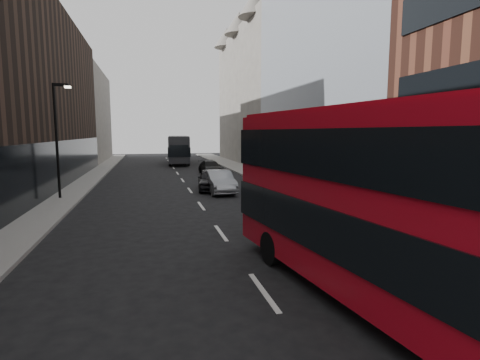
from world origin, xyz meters
TOP-DOWN VIEW (x-y plane):
  - ground at (0.00, 0.00)m, footprint 140.00×140.00m
  - sidewalk_right at (7.50, 25.00)m, footprint 3.00×80.00m
  - sidewalk_left at (-8.00, 25.00)m, footprint 2.00×80.00m
  - building_modern_block at (11.47, 21.00)m, footprint 5.03×22.00m
  - building_victorian at (11.38, 44.00)m, footprint 6.50×24.00m
  - building_left_mid at (-11.50, 30.00)m, footprint 5.00×24.00m
  - building_left_far at (-11.50, 52.00)m, footprint 5.00×20.00m
  - street_lamp at (-8.22, 18.00)m, footprint 1.06×0.22m
  - red_bus at (2.53, 0.34)m, footprint 4.30×12.10m
  - grey_bus at (1.11, 44.33)m, footprint 3.44×11.72m
  - car_a at (1.52, 19.97)m, footprint 2.34×4.69m
  - car_b at (1.91, 18.60)m, footprint 1.78×4.78m
  - car_c at (3.28, 30.70)m, footprint 2.24×4.70m

SIDE VIEW (x-z plane):
  - ground at x=0.00m, z-range 0.00..0.00m
  - sidewalk_right at x=7.50m, z-range 0.00..0.15m
  - sidewalk_left at x=-8.00m, z-range 0.00..0.15m
  - car_c at x=3.28m, z-range 0.00..1.32m
  - car_a at x=1.52m, z-range 0.00..1.53m
  - car_b at x=1.91m, z-range 0.00..1.56m
  - grey_bus at x=1.11m, z-range 0.13..3.87m
  - red_bus at x=2.53m, z-range 0.26..5.06m
  - street_lamp at x=-8.22m, z-range 0.68..7.68m
  - building_left_far at x=-11.50m, z-range 0.00..13.00m
  - building_left_mid at x=-11.50m, z-range 0.00..14.00m
  - building_victorian at x=11.38m, z-range -0.84..20.16m
  - building_modern_block at x=11.47m, z-range -0.10..19.90m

